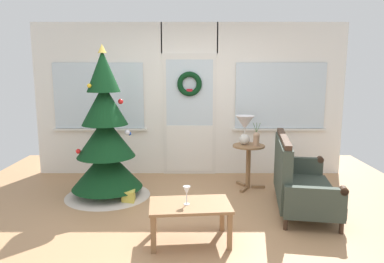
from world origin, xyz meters
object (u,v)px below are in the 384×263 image
(coffee_table, at_px, (189,209))
(table_lamp, at_px, (244,126))
(settee_sofa, at_px, (297,181))
(flower_vase, at_px, (256,138))
(gift_box, at_px, (128,197))
(wine_glass, at_px, (186,191))
(side_table, at_px, (248,158))
(christmas_tree, at_px, (105,144))

(coffee_table, bearing_deg, table_lamp, 65.31)
(settee_sofa, distance_m, coffee_table, 1.65)
(flower_vase, bearing_deg, gift_box, -163.21)
(wine_glass, distance_m, gift_box, 1.47)
(settee_sofa, bearing_deg, table_lamp, 123.13)
(side_table, height_order, gift_box, side_table)
(table_lamp, height_order, flower_vase, table_lamp)
(side_table, distance_m, gift_box, 1.86)
(settee_sofa, relative_size, table_lamp, 3.53)
(flower_vase, height_order, gift_box, flower_vase)
(side_table, height_order, wine_glass, side_table)
(side_table, height_order, coffee_table, side_table)
(flower_vase, distance_m, coffee_table, 1.98)
(christmas_tree, height_order, side_table, christmas_tree)
(side_table, xyz_separation_m, flower_vase, (0.10, -0.06, 0.31))
(settee_sofa, height_order, side_table, settee_sofa)
(coffee_table, relative_size, gift_box, 5.32)
(coffee_table, distance_m, wine_glass, 0.21)
(settee_sofa, distance_m, side_table, 0.97)
(flower_vase, bearing_deg, settee_sofa, -62.13)
(table_lamp, distance_m, wine_glass, 2.02)
(christmas_tree, height_order, settee_sofa, christmas_tree)
(flower_vase, height_order, wine_glass, flower_vase)
(flower_vase, bearing_deg, side_table, 149.04)
(table_lamp, distance_m, coffee_table, 2.04)
(wine_glass, xyz_separation_m, gift_box, (-0.81, 1.14, -0.47))
(flower_vase, relative_size, wine_glass, 1.79)
(settee_sofa, relative_size, flower_vase, 4.44)
(gift_box, bearing_deg, settee_sofa, -5.59)
(side_table, xyz_separation_m, table_lamp, (-0.06, 0.04, 0.48))
(flower_vase, xyz_separation_m, wine_glass, (-1.01, -1.69, -0.23))
(table_lamp, bearing_deg, settee_sofa, -56.87)
(christmas_tree, relative_size, gift_box, 12.80)
(side_table, xyz_separation_m, gift_box, (-1.72, -0.61, -0.39))
(christmas_tree, height_order, wine_glass, christmas_tree)
(side_table, bearing_deg, coffee_table, -116.80)
(christmas_tree, distance_m, gift_box, 0.80)
(wine_glass, bearing_deg, christmas_tree, 129.29)
(coffee_table, bearing_deg, wine_glass, -152.83)
(settee_sofa, distance_m, gift_box, 2.25)
(coffee_table, relative_size, wine_glass, 4.53)
(settee_sofa, distance_m, table_lamp, 1.18)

